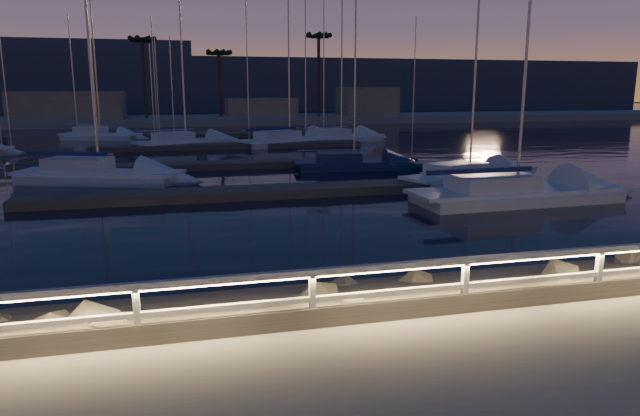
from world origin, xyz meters
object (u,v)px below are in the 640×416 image
Objects in this scene: guard_rail at (413,276)px; sailboat_l at (287,140)px; sailboat_m at (98,135)px; sailboat_g at (351,163)px; sailboat_c at (467,175)px; sailboat_k at (339,137)px; sailboat_d at (511,192)px; sailboat_f at (95,174)px; sailboat_n at (183,142)px.

guard_rail is 39.91m from sailboat_l.
sailboat_g is at bearing -34.47° from sailboat_m.
sailboat_m is at bearing 103.05° from guard_rail.
sailboat_c is 24.43m from sailboat_k.
guard_rail is 3.63× the size of sailboat_g.
sailboat_d is 20.63m from sailboat_f.
guard_rail is 3.00× the size of sailboat_k.
sailboat_f is 14.48m from sailboat_g.
sailboat_k is at bearing 75.89° from guard_rail.
sailboat_k is at bearing 66.20° from sailboat_f.
sailboat_n is (7.85, -9.66, 0.01)m from sailboat_m.
sailboat_l reaches higher than sailboat_n.
sailboat_k reaches higher than sailboat_m.
sailboat_d is at bearing -112.18° from sailboat_k.
sailboat_g is at bearing 75.62° from guard_rail.
sailboat_f is 1.20× the size of sailboat_g.
sailboat_g is at bearing 26.27° from sailboat_f.
sailboat_l is at bearing 72.60° from sailboat_f.
sailboat_f is 22.22m from sailboat_l.
guard_rail is 15.45m from sailboat_d.
sailboat_d is 0.98× the size of sailboat_l.
sailboat_g is at bearing -110.64° from sailboat_l.
sailboat_l is at bearing 100.06° from sailboat_g.
sailboat_g is (6.02, 23.49, -0.98)m from guard_rail.
sailboat_g is 0.82× the size of sailboat_k.
sailboat_n is (-8.80, 0.28, 0.01)m from sailboat_l.
sailboat_d reaches higher than sailboat_n.
sailboat_d is 27.94m from sailboat_l.
sailboat_k reaches higher than guard_rail.
sailboat_m is at bearing 117.36° from sailboat_d.
sailboat_c is 0.91× the size of sailboat_k.
sailboat_n is at bearing 95.31° from sailboat_f.
sailboat_d is 30.87m from sailboat_n.
sailboat_k is at bearing -4.08° from sailboat_l.
sailboat_c is at bearing 58.84° from guard_rail.
sailboat_d is (9.70, 11.99, -0.92)m from guard_rail.
sailboat_d reaches higher than sailboat_c.
sailboat_m is 0.90× the size of sailboat_n.
sailboat_g is at bearing -81.67° from sailboat_n.
sailboat_c is 1.02× the size of sailboat_m.
sailboat_c is 7.76m from sailboat_g.
sailboat_n is at bearing 113.48° from sailboat_d.
sailboat_l is (-4.52, 27.57, 0.01)m from sailboat_d.
sailboat_n is (-14.04, -1.59, 0.02)m from sailboat_k.
sailboat_l is (13.55, 17.61, -0.01)m from sailboat_f.
sailboat_f is at bearing -61.97° from sailboat_m.
sailboat_c is 0.82× the size of sailboat_l.
sailboat_l is at bearing -9.22° from sailboat_m.
sailboat_f reaches higher than guard_rail.
sailboat_g is 0.74× the size of sailboat_l.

